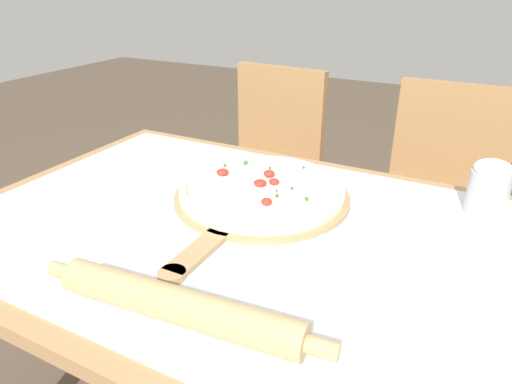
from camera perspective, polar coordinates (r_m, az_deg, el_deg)
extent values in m
cube|color=#A87F51|center=(0.96, -1.76, -5.15)|extent=(1.23, 0.85, 0.03)
cylinder|color=#A87F51|center=(1.69, -12.22, -5.56)|extent=(0.06, 0.06, 0.70)
cylinder|color=#A87F51|center=(1.39, 28.50, -16.12)|extent=(0.06, 0.06, 0.70)
cube|color=silver|center=(0.95, -1.77, -4.24)|extent=(1.15, 0.77, 0.00)
cylinder|color=tan|center=(1.05, 0.75, -0.55)|extent=(0.40, 0.40, 0.01)
cube|color=tan|center=(0.86, -7.14, -7.33)|extent=(0.04, 0.17, 0.01)
cylinder|color=tan|center=(0.80, -10.47, -10.11)|extent=(0.05, 0.05, 0.01)
cylinder|color=beige|center=(1.05, 0.76, 0.14)|extent=(0.38, 0.38, 0.02)
torus|color=beige|center=(1.04, 0.76, 0.53)|extent=(0.38, 0.38, 0.02)
cylinder|color=white|center=(1.04, 0.76, 0.61)|extent=(0.34, 0.34, 0.00)
ellipsoid|color=red|center=(1.04, 0.51, 1.16)|extent=(0.03, 0.03, 0.01)
ellipsoid|color=red|center=(0.96, 1.33, -1.19)|extent=(0.02, 0.02, 0.01)
ellipsoid|color=red|center=(1.06, 2.09, 1.37)|extent=(0.02, 0.02, 0.01)
ellipsoid|color=red|center=(1.10, -4.21, 2.52)|extent=(0.03, 0.03, 0.01)
ellipsoid|color=red|center=(1.09, 1.65, 2.33)|extent=(0.03, 0.03, 0.02)
cube|color=#387533|center=(1.12, -4.16, 2.60)|extent=(0.01, 0.01, 0.01)
cube|color=#387533|center=(0.99, 2.64, -0.49)|extent=(0.01, 0.01, 0.01)
cube|color=#387533|center=(1.15, -3.92, 3.35)|extent=(0.01, 0.01, 0.01)
cube|color=#387533|center=(0.98, 6.33, -0.87)|extent=(0.01, 0.01, 0.01)
cube|color=#387533|center=(1.03, 4.50, 0.45)|extent=(0.01, 0.00, 0.01)
cube|color=#387533|center=(1.01, 2.58, 0.15)|extent=(0.01, 0.01, 0.01)
cube|color=#387533|center=(1.14, 1.76, 3.01)|extent=(0.01, 0.01, 0.01)
cube|color=#387533|center=(1.16, -1.31, 3.68)|extent=(0.01, 0.01, 0.01)
cube|color=#387533|center=(1.14, 5.98, 3.07)|extent=(0.01, 0.01, 0.01)
cylinder|color=tan|center=(0.70, -9.71, -13.78)|extent=(0.40, 0.09, 0.06)
cylinder|color=tan|center=(0.83, -22.93, -9.12)|extent=(0.05, 0.03, 0.03)
cylinder|color=tan|center=(0.64, 8.30, -18.73)|extent=(0.05, 0.03, 0.03)
cube|color=#A37547|center=(1.79, -0.06, 0.14)|extent=(0.43, 0.43, 0.02)
cube|color=#A37547|center=(1.85, 3.00, 8.67)|extent=(0.38, 0.07, 0.44)
cylinder|color=#A37547|center=(1.87, -6.89, -6.76)|extent=(0.04, 0.04, 0.43)
cylinder|color=#A37547|center=(1.71, 1.61, -9.89)|extent=(0.04, 0.04, 0.43)
cylinder|color=#A37547|center=(2.09, -1.40, -2.84)|extent=(0.04, 0.04, 0.43)
cylinder|color=#A37547|center=(1.95, 6.47, -5.22)|extent=(0.04, 0.04, 0.43)
cube|color=#A37547|center=(1.63, 20.94, -4.45)|extent=(0.41, 0.41, 0.02)
cube|color=#A37547|center=(1.70, 23.13, 5.09)|extent=(0.38, 0.04, 0.44)
cylinder|color=#A37547|center=(1.64, 13.16, -12.62)|extent=(0.04, 0.04, 0.43)
cylinder|color=#A37547|center=(1.61, 24.47, -15.20)|extent=(0.04, 0.04, 0.43)
cylinder|color=#A37547|center=(1.90, 15.90, -7.15)|extent=(0.04, 0.04, 0.43)
cylinder|color=#A37547|center=(1.88, 25.49, -9.25)|extent=(0.04, 0.04, 0.43)
cylinder|color=#B2B7BC|center=(1.09, 27.00, -0.05)|extent=(0.08, 0.08, 0.09)
ellipsoid|color=white|center=(1.07, 27.58, 2.60)|extent=(0.08, 0.08, 0.04)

